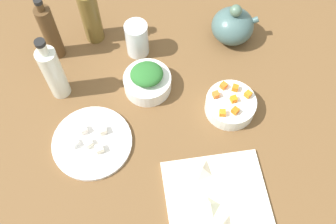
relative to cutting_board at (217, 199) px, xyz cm
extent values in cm
cube|color=brown|center=(-10.77, 26.18, -2.00)|extent=(190.00, 190.00, 3.00)
cube|color=white|center=(0.00, 0.00, 0.00)|extent=(29.02, 26.51, 1.00)
cylinder|color=white|center=(-34.00, 20.78, 0.10)|extent=(23.74, 23.74, 1.20)
cylinder|color=white|center=(-15.95, 38.60, 2.17)|extent=(15.01, 15.01, 5.33)
cylinder|color=white|center=(8.62, 27.82, 2.00)|extent=(15.37, 15.37, 5.01)
ellipsoid|color=#456261|center=(14.14, 55.93, 5.19)|extent=(14.11, 13.96, 11.38)
sphere|color=#506C58|center=(14.14, 55.93, 12.46)|extent=(3.95, 3.95, 3.95)
cylinder|color=#456261|center=(20.13, 55.93, 6.61)|extent=(5.38, 2.00, 3.93)
cylinder|color=#50361D|center=(-44.83, 55.46, 9.81)|extent=(5.04, 5.04, 20.63)
cylinder|color=#50361D|center=(-44.83, 55.46, 21.52)|extent=(2.27, 2.27, 2.78)
cylinder|color=black|center=(-44.83, 55.46, 23.51)|extent=(2.52, 2.52, 1.20)
cylinder|color=brown|center=(-32.21, 61.09, 9.67)|extent=(6.29, 6.29, 20.33)
cylinder|color=silver|center=(-43.45, 40.14, 9.43)|extent=(6.02, 6.02, 19.85)
cylinder|color=silver|center=(-43.45, 40.14, 21.31)|extent=(2.71, 2.71, 3.92)
cylinder|color=black|center=(-43.45, 40.14, 23.87)|extent=(3.01, 3.01, 1.20)
cylinder|color=white|center=(-17.98, 53.49, 5.74)|extent=(7.48, 7.48, 12.48)
cube|color=orange|center=(8.87, 24.00, 5.41)|extent=(2.53, 2.53, 1.80)
cube|color=orange|center=(6.98, 32.94, 5.41)|extent=(2.53, 2.53, 1.80)
cube|color=orange|center=(13.79, 29.16, 5.41)|extent=(2.53, 2.53, 1.80)
cube|color=orange|center=(5.03, 23.69, 5.41)|extent=(2.06, 2.06, 1.80)
cube|color=orange|center=(4.14, 30.06, 5.41)|extent=(2.22, 2.22, 1.80)
cube|color=orange|center=(9.19, 27.94, 5.41)|extent=(2.16, 2.16, 1.80)
cube|color=orange|center=(10.38, 31.77, 5.41)|extent=(2.40, 2.40, 1.80)
ellipsoid|color=#2A6B2C|center=(-15.95, 38.60, 7.00)|extent=(10.56, 9.70, 4.33)
cube|color=white|center=(-34.81, 19.76, 1.80)|extent=(3.04, 3.04, 2.20)
cube|color=white|center=(-31.67, 17.73, 1.80)|extent=(2.77, 2.77, 2.20)
cube|color=silver|center=(-36.29, 24.42, 1.80)|extent=(2.99, 2.99, 2.20)
cube|color=#F3E3CA|center=(-30.58, 23.62, 1.80)|extent=(2.74, 2.74, 2.20)
cube|color=silver|center=(-38.79, 20.33, 1.80)|extent=(3.11, 3.11, 2.20)
pyramid|color=beige|center=(-2.43, -2.08, 1.90)|extent=(5.09, 5.20, 2.81)
pyramid|color=beige|center=(-3.01, 8.32, 1.79)|extent=(6.73, 6.89, 2.58)
camera|label=1|loc=(-16.65, -28.19, 105.99)|focal=41.67mm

